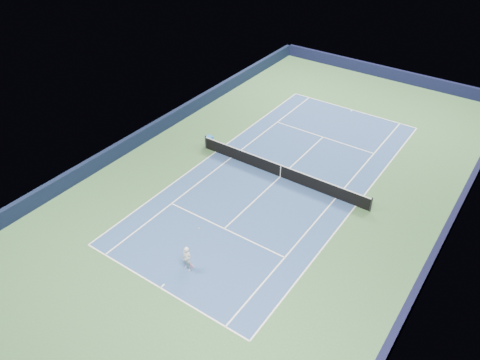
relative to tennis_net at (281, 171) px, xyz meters
The scene contains 19 objects.
ground 0.50m from the tennis_net, ahead, with size 40.00×40.00×0.00m, color #335930.
wall_far 19.83m from the tennis_net, 90.00° to the left, with size 22.00×0.35×1.10m, color black.
wall_right 10.83m from the tennis_net, ahead, with size 0.35×40.00×1.10m, color black.
wall_left 10.83m from the tennis_net, behind, with size 0.35×40.00×1.10m, color black.
court_surface 0.50m from the tennis_net, ahead, with size 10.97×23.77×0.01m, color navy.
baseline_far 11.90m from the tennis_net, 90.00° to the left, with size 10.97×0.08×0.00m, color white.
baseline_near 11.90m from the tennis_net, 90.00° to the right, with size 10.97×0.08×0.00m, color white.
sideline_doubles_right 5.51m from the tennis_net, ahead, with size 0.08×23.77×0.00m, color white.
sideline_doubles_left 5.51m from the tennis_net, behind, with size 0.08×23.77×0.00m, color white.
sideline_singles_right 4.14m from the tennis_net, ahead, with size 0.08×23.77×0.00m, color white.
sideline_singles_left 4.14m from the tennis_net, behind, with size 0.08×23.77×0.00m, color white.
service_line_far 6.42m from the tennis_net, 90.00° to the left, with size 8.23×0.08×0.00m, color white.
service_line_near 6.42m from the tennis_net, 90.00° to the right, with size 8.23×0.08×0.00m, color white.
center_service_line 0.50m from the tennis_net, ahead, with size 0.08×12.80×0.00m, color white.
center_mark_far 11.75m from the tennis_net, 90.00° to the left, with size 0.08×0.30×0.00m, color white.
center_mark_near 11.75m from the tennis_net, 90.00° to the right, with size 0.08×0.30×0.00m, color white.
tennis_net is the anchor object (origin of this frame).
sponsor_cube 6.41m from the tennis_net, behind, with size 0.58×0.48×0.80m.
tennis_player 10.09m from the tennis_net, 88.22° to the right, with size 0.74×1.24×2.25m.
Camera 1 is at (12.50, -22.72, 18.45)m, focal length 35.00 mm.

